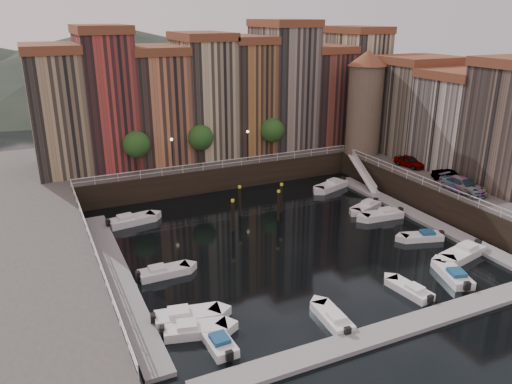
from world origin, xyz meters
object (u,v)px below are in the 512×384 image
gangway (363,172)px  car_b (449,178)px  corner_tower (365,101)px  mooring_pilings (259,205)px  boat_left_2 (163,272)px  car_c (463,186)px  boat_left_1 (186,316)px  car_a (409,162)px  boat_left_0 (194,330)px

gangway → car_b: size_ratio=1.95×
corner_tower → mooring_pilings: bearing=-155.8°
mooring_pilings → boat_left_2: mooring_pilings is taller
mooring_pilings → car_c: size_ratio=1.34×
corner_tower → mooring_pilings: size_ratio=1.91×
car_c → boat_left_2: bearing=171.9°
gangway → mooring_pilings: size_ratio=1.15×
boat_left_1 → car_b: 35.05m
gangway → car_a: (4.16, -3.72, 1.78)m
corner_tower → boat_left_2: 38.02m
corner_tower → car_a: 10.55m
boat_left_1 → boat_left_2: size_ratio=1.13×
boat_left_1 → corner_tower: bearing=46.2°
car_a → mooring_pilings: bearing=173.2°
boat_left_2 → car_b: car_b is taller
corner_tower → car_a: size_ratio=3.40×
boat_left_0 → boat_left_1: 1.75m
car_a → car_c: car_c is taller
mooring_pilings → boat_left_0: (-12.92, -16.80, -1.29)m
boat_left_2 → mooring_pilings: bearing=30.5°
boat_left_0 → car_b: size_ratio=1.12×
boat_left_0 → car_b: car_b is taller
car_a → car_c: bearing=-106.2°
corner_tower → boat_left_1: size_ratio=2.68×
mooring_pilings → car_a: 21.34m
boat_left_2 → car_c: bearing=-3.0°
mooring_pilings → car_a: (21.23, 0.77, 2.04)m
gangway → car_a: car_a is taller
corner_tower → gangway: 9.86m
boat_left_2 → car_c: size_ratio=0.85×
gangway → car_b: (3.74, -10.68, 1.79)m
boat_left_0 → boat_left_2: size_ratio=1.05×
corner_tower → boat_left_2: corner_tower is taller
boat_left_2 → car_a: (33.94, 8.53, 3.34)m
corner_tower → boat_left_0: corner_tower is taller
mooring_pilings → boat_left_0: size_ratio=1.51×
gangway → boat_left_0: (-29.99, -21.29, -1.56)m
boat_left_2 → car_b: size_ratio=1.07×
gangway → boat_left_0: 36.81m
mooring_pilings → car_c: (19.98, -8.99, 2.13)m
boat_left_2 → corner_tower: bearing=26.2°
corner_tower → boat_left_2: (-32.68, -16.75, -9.84)m
corner_tower → boat_left_2: bearing=-152.9°
gangway → boat_left_1: 35.85m
boat_left_1 → boat_left_2: bearing=98.2°
boat_left_0 → car_b: bearing=31.8°
boat_left_1 → car_c: 33.65m
boat_left_1 → car_a: bearing=34.9°
boat_left_1 → car_c: bearing=20.5°
car_c → gangway: bearing=96.2°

